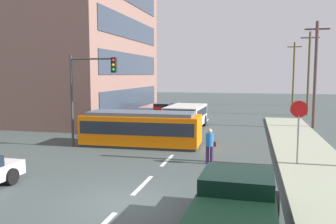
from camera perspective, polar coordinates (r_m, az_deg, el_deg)
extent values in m
plane|color=#3D4645|center=(21.37, 2.38, -5.26)|extent=(120.00, 120.00, 0.00)
cube|color=#969D82|center=(17.31, 22.56, -8.19)|extent=(3.20, 36.00, 0.14)
cube|color=silver|center=(13.84, -4.09, -11.58)|extent=(0.16, 2.40, 0.01)
cube|color=silver|center=(17.55, -0.14, -7.75)|extent=(0.16, 2.40, 0.01)
cube|color=silver|center=(26.45, 4.55, -3.06)|extent=(0.16, 2.40, 0.01)
cube|color=silver|center=(32.34, 6.18, -1.41)|extent=(0.16, 2.40, 0.01)
cube|color=#845F55|center=(36.54, -16.61, 9.28)|extent=(14.29, 17.62, 12.80)
cube|color=#2D3847|center=(33.57, -5.69, 2.15)|extent=(0.06, 14.98, 1.92)
cube|color=#2D3847|center=(33.50, -5.75, 7.62)|extent=(0.06, 14.98, 1.92)
cube|color=#2D3847|center=(33.74, -5.81, 13.06)|extent=(0.06, 14.98, 1.92)
cube|color=orange|center=(21.05, -4.27, -2.74)|extent=(6.95, 2.69, 1.66)
cube|color=#2D2D2D|center=(21.20, -4.25, -5.16)|extent=(6.81, 2.56, 0.15)
cube|color=#4A5565|center=(20.92, -4.29, -0.22)|extent=(6.25, 2.29, 0.20)
cube|color=#1E232D|center=(21.02, -4.28, -2.20)|extent=(6.67, 2.72, 0.73)
cube|color=#BCB7B5|center=(27.62, 2.93, -0.50)|extent=(2.66, 5.09, 1.48)
cube|color=black|center=(25.22, 1.75, -0.61)|extent=(2.25, 0.19, 0.89)
cube|color=black|center=(27.59, 2.94, 0.06)|extent=(2.68, 4.34, 0.59)
cylinder|color=black|center=(26.14, 2.18, -2.17)|extent=(2.58, 0.98, 0.90)
cylinder|color=black|center=(29.25, 3.60, -1.30)|extent=(2.58, 0.98, 0.90)
cylinder|color=#34234C|center=(16.93, 6.32, -6.84)|extent=(0.16, 0.16, 0.85)
cylinder|color=#34234C|center=(16.91, 7.00, -6.86)|extent=(0.16, 0.16, 0.85)
cylinder|color=blue|center=(16.77, 6.69, -4.44)|extent=(0.36, 0.36, 0.60)
sphere|color=tan|center=(16.70, 6.71, -3.05)|extent=(0.22, 0.22, 0.22)
cube|color=#5C2A18|center=(16.83, 7.45, -5.10)|extent=(0.22, 0.16, 0.24)
cube|color=black|center=(9.71, 10.78, -15.31)|extent=(2.14, 5.05, 0.65)
cube|color=black|center=(10.03, 11.09, -10.98)|extent=(1.95, 1.95, 0.55)
cube|color=black|center=(8.29, 10.10, -16.26)|extent=(2.06, 2.31, 0.12)
cylinder|color=black|center=(11.30, 6.13, -13.59)|extent=(0.30, 0.81, 0.80)
cylinder|color=black|center=(11.20, 16.61, -14.01)|extent=(0.30, 0.81, 0.80)
cylinder|color=black|center=(15.00, -23.76, -9.43)|extent=(0.24, 0.65, 0.64)
cube|color=silver|center=(25.89, -8.21, -2.17)|extent=(1.82, 4.55, 0.55)
cube|color=black|center=(25.68, -8.34, -1.17)|extent=(1.64, 2.52, 0.40)
cylinder|color=black|center=(27.47, -8.91, -2.11)|extent=(0.23, 0.64, 0.64)
cylinder|color=black|center=(26.90, -5.46, -2.24)|extent=(0.23, 0.64, 0.64)
cylinder|color=black|center=(24.99, -11.16, -2.97)|extent=(0.23, 0.64, 0.64)
cylinder|color=black|center=(24.36, -7.40, -3.14)|extent=(0.23, 0.64, 0.64)
cube|color=black|center=(31.12, -4.35, -0.74)|extent=(1.83, 4.38, 0.55)
cube|color=black|center=(30.92, -4.45, 0.10)|extent=(1.66, 2.41, 0.40)
cylinder|color=black|center=(32.66, -5.12, -0.77)|extent=(0.23, 0.64, 0.64)
cylinder|color=black|center=(32.12, -2.11, -0.86)|extent=(0.23, 0.64, 0.64)
cylinder|color=black|center=(30.21, -6.74, -1.34)|extent=(0.23, 0.64, 0.64)
cylinder|color=black|center=(29.64, -3.50, -1.46)|extent=(0.23, 0.64, 0.64)
cube|color=#A8100C|center=(37.58, -0.67, 0.45)|extent=(1.77, 4.16, 0.55)
cube|color=black|center=(37.39, -0.73, 1.15)|extent=(1.61, 2.30, 0.40)
cylinder|color=black|center=(39.02, -1.42, 0.37)|extent=(0.23, 0.64, 0.64)
cylinder|color=black|center=(38.59, 1.03, 0.31)|extent=(0.23, 0.64, 0.64)
cylinder|color=black|center=(36.64, -2.46, -0.01)|extent=(0.23, 0.64, 0.64)
cylinder|color=black|center=(36.19, 0.14, -0.08)|extent=(0.23, 0.64, 0.64)
cylinder|color=gray|center=(17.16, 20.06, -4.22)|extent=(0.07, 0.07, 2.20)
cylinder|color=red|center=(16.98, 20.23, 0.43)|extent=(0.76, 0.04, 0.76)
cylinder|color=#333333|center=(21.20, -15.13, 1.61)|extent=(0.14, 0.14, 5.25)
cylinder|color=#333333|center=(20.57, -12.08, 8.32)|extent=(2.61, 0.10, 0.10)
cube|color=black|center=(20.03, -8.65, 7.44)|extent=(0.28, 0.24, 0.84)
sphere|color=red|center=(19.92, -8.80, 8.17)|extent=(0.16, 0.16, 0.16)
sphere|color=gold|center=(19.91, -8.79, 7.45)|extent=(0.16, 0.16, 0.16)
sphere|color=green|center=(19.91, -8.78, 6.73)|extent=(0.16, 0.16, 0.16)
cylinder|color=#523A38|center=(29.76, 22.50, 5.43)|extent=(0.24, 0.24, 8.21)
cube|color=#523A38|center=(29.95, 22.77, 12.14)|extent=(1.80, 0.12, 0.12)
cylinder|color=brown|center=(38.96, 21.58, 5.68)|extent=(0.24, 0.24, 8.44)
cube|color=brown|center=(39.13, 21.79, 10.98)|extent=(1.80, 0.12, 0.12)
cylinder|color=brown|center=(50.09, 19.46, 5.71)|extent=(0.24, 0.24, 8.36)
cube|color=brown|center=(50.21, 19.60, 9.80)|extent=(1.80, 0.12, 0.12)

